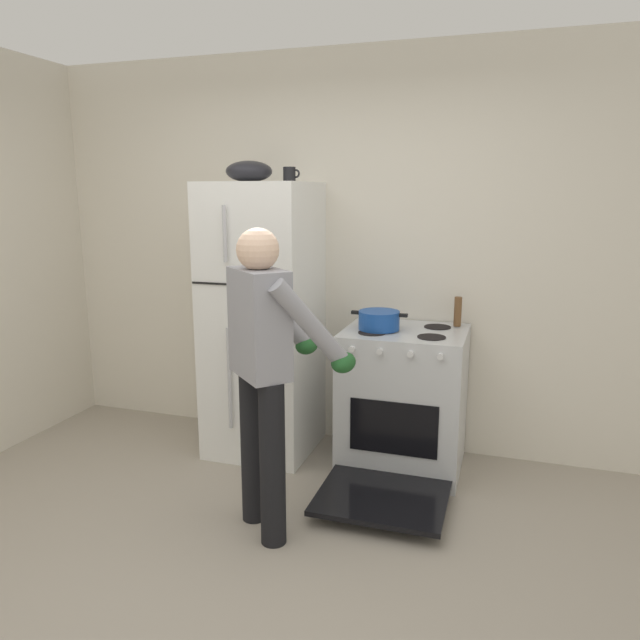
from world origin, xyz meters
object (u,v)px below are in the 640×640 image
object	(u,v)px
stove_range	(403,402)
red_pot	(379,320)
coffee_mug	(290,174)
mixing_bowl	(249,171)
pepper_mill	(458,312)
person_cook	(266,357)
refrigerator	(263,320)

from	to	relation	value
stove_range	red_pot	bearing A→B (deg)	-168.69
coffee_mug	mixing_bowl	distance (m)	0.27
stove_range	pepper_mill	distance (m)	0.68
mixing_bowl	coffee_mug	bearing A→B (deg)	10.78
stove_range	pepper_mill	bearing A→B (deg)	36.00
coffee_mug	red_pot	bearing A→B (deg)	-9.06
coffee_mug	mixing_bowl	xyz separation A→B (m)	(-0.26, -0.05, 0.02)
stove_range	coffee_mug	xyz separation A→B (m)	(-0.79, 0.07, 1.43)
stove_range	mixing_bowl	xyz separation A→B (m)	(-1.05, 0.02, 1.45)
coffee_mug	mixing_bowl	world-z (taller)	mixing_bowl
person_cook	red_pot	size ratio (longest dim) A/B	4.48
refrigerator	coffee_mug	distance (m)	0.98
refrigerator	stove_range	size ratio (longest dim) A/B	1.49
stove_range	coffee_mug	bearing A→B (deg)	175.06
person_cook	pepper_mill	distance (m)	1.44
mixing_bowl	person_cook	bearing A→B (deg)	-62.06
red_pot	pepper_mill	size ratio (longest dim) A/B	1.89
pepper_mill	mixing_bowl	world-z (taller)	mixing_bowl
refrigerator	stove_range	xyz separation A→B (m)	(0.97, -0.02, -0.47)
person_cook	mixing_bowl	world-z (taller)	mixing_bowl
mixing_bowl	refrigerator	bearing A→B (deg)	-0.21
stove_range	mixing_bowl	distance (m)	1.79
person_cook	pepper_mill	xyz separation A→B (m)	(0.84, 1.17, 0.06)
person_cook	red_pot	bearing A→B (deg)	67.70
coffee_mug	stove_range	bearing A→B (deg)	-4.94
pepper_mill	mixing_bowl	xyz separation A→B (m)	(-1.35, -0.20, 0.88)
person_cook	coffee_mug	world-z (taller)	coffee_mug
refrigerator	coffee_mug	world-z (taller)	coffee_mug
refrigerator	stove_range	bearing A→B (deg)	-1.05
coffee_mug	mixing_bowl	bearing A→B (deg)	-169.22
person_cook	coffee_mug	bearing A→B (deg)	103.83
stove_range	mixing_bowl	size ratio (longest dim) A/B	4.08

